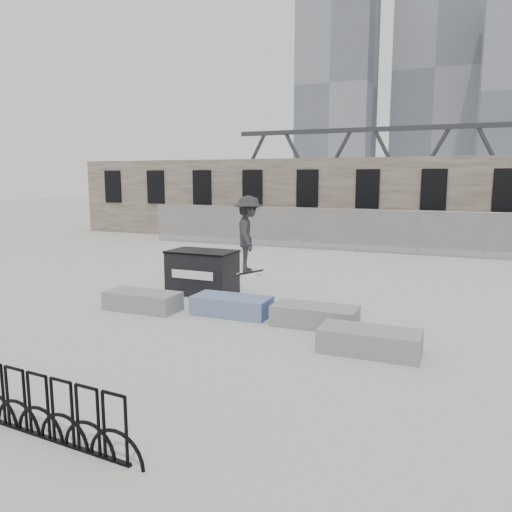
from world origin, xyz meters
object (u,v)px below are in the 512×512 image
Objects in this scene: dumpster at (202,272)px; bike_rack at (5,397)px; planter_offset at (370,340)px; skateboarder at (248,234)px; planter_center_right at (315,315)px; planter_center_left at (232,305)px; planter_far_left at (143,300)px.

dumpster is 8.40m from bike_rack.
bike_rack is at bearing -130.21° from planter_offset.
planter_center_right is at bearing -133.08° from skateboarder.
planter_center_left is 1.00× the size of planter_offset.
dumpster is (-4.07, 1.93, 0.40)m from planter_center_right.
planter_center_left is 1.00× the size of planter_center_right.
planter_far_left is at bearing -169.34° from planter_center_left.
planter_far_left is at bearing 88.29° from skateboarder.
dumpster reaches higher than planter_center_right.
planter_center_right is 0.41× the size of bike_rack.
planter_center_left is at bearing 137.40° from skateboarder.
planter_center_left is at bearing 10.66° from planter_far_left.
dumpster is at bearing 76.00° from planter_far_left.
planter_offset is 0.41× the size of bike_rack.
planter_center_right is at bearing 138.46° from planter_offset.
dumpster is 0.41× the size of bike_rack.
dumpster reaches higher than planter_far_left.
skateboarder is at bearing 160.61° from planter_center_right.
planter_center_right is 2.78m from skateboarder.
planter_far_left is 0.99× the size of dumpster.
skateboarder is at bearing 21.98° from planter_far_left.
planter_far_left is at bearing -175.76° from planter_center_right.
dumpster reaches higher than planter_center_left.
planter_center_right is (2.23, -0.11, 0.00)m from planter_center_left.
planter_center_right is at bearing -24.61° from dumpster.
skateboarder is (-3.55, 2.07, 1.77)m from planter_offset.
planter_far_left is 6.31m from bike_rack.
planter_offset is at bearing -9.29° from planter_far_left.
skateboarder is (2.62, 1.06, 1.77)m from planter_far_left.
planter_offset is at bearing -143.88° from skateboarder.
dumpster reaches higher than planter_offset.
planter_far_left is 1.00× the size of planter_center_left.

